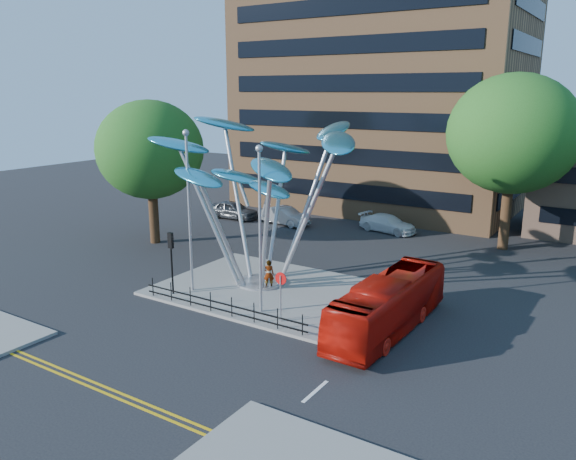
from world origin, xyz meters
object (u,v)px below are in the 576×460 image
Objects in this scene: tree_left at (150,150)px; traffic_light_island at (171,250)px; street_lamp_left at (189,198)px; street_lamp_right at (260,215)px; tree_right at (513,134)px; parked_car_left at (233,210)px; parked_car_mid at (285,216)px; leaf_sculpture at (260,166)px; parked_car_right at (388,224)px; red_bus at (388,305)px; pedestrian at (269,274)px; no_entry_sign_island at (281,288)px.

traffic_light_island is (9.00, -7.50, -4.18)m from tree_left.
street_lamp_left is (9.50, -6.50, -1.44)m from tree_left.
street_lamp_right is (5.00, -0.50, -0.26)m from street_lamp_left.
tree_right is 23.38m from parked_car_left.
street_lamp_right is 2.42× the size of traffic_light_island.
parked_car_left is 1.02× the size of parked_car_mid.
tree_left reaches higher than parked_car_mid.
tree_right is at bearing 56.69° from leaf_sculpture.
parked_car_right is (1.26, 15.54, -6.19)m from leaf_sculpture.
red_bus is 5.69× the size of pedestrian.
tree_left is 12.67m from parked_car_mid.
street_lamp_right reaches higher than red_bus.
parked_car_right is (13.27, 2.82, -0.10)m from parked_car_left.
parked_car_mid is (-4.03, 17.45, -1.87)m from traffic_light_island.
red_bus is at bearing 14.61° from street_lamp_right.
traffic_light_island is (-2.93, -4.18, -4.26)m from leaf_sculpture.
traffic_light_island reaches higher than parked_car_left.
tree_left is 14.67m from pedestrian.
street_lamp_right is (14.50, -7.00, -1.70)m from tree_left.
tree_right is 18.73m from red_bus.
leaf_sculpture reaches higher than traffic_light_island.
traffic_light_island is at bearing -116.57° from street_lamp_left.
traffic_light_island is at bearing -152.63° from parked_car_left.
traffic_light_island is 18.01m from parked_car_mid.
pedestrian is 0.35× the size of parked_car_right.
traffic_light_island is at bearing -174.81° from street_lamp_right.
leaf_sculpture is 5.19× the size of no_entry_sign_island.
street_lamp_right reaches higher than parked_car_mid.
street_lamp_right is (2.57, -3.68, -1.78)m from leaf_sculpture.
traffic_light_island is 19.27m from parked_car_left.
street_lamp_left is 19.65m from parked_car_right.
red_bus is at bearing -147.28° from parked_car_right.
pedestrian is 0.35× the size of parked_car_left.
leaf_sculpture is at bearing 124.91° from street_lamp_right.
traffic_light_island is 0.73× the size of parked_car_right.
street_lamp_left is 17.68m from parked_car_mid.
red_bus is (11.60, 2.09, -1.33)m from traffic_light_island.
red_bus is at bearing 10.22° from traffic_light_island.
parked_car_right is at bearing 98.10° from no_entry_sign_island.
tree_left is at bearing -47.95° from pedestrian.
tree_left is at bearing 162.38° from parked_car_mid.
street_lamp_right reaches higher than pedestrian.
red_bus reaches higher than parked_car_right.
pedestrian is at bearing 37.32° from street_lamp_left.
tree_right is 3.54× the size of traffic_light_island.
leaf_sculpture reaches higher than street_lamp_left.
parked_car_right is at bearing 85.35° from leaf_sculpture.
leaf_sculpture is 6.02m from pedestrian.
red_bus is (8.67, -2.09, -5.59)m from leaf_sculpture.
tree_left is at bearing 140.19° from traffic_light_island.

